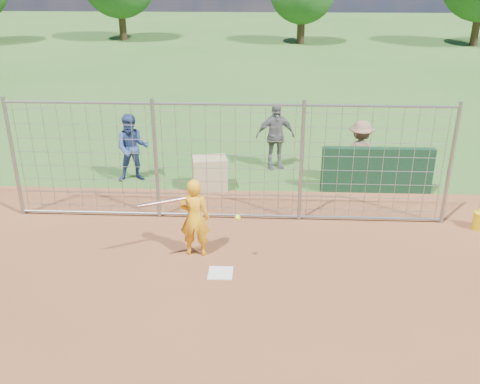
{
  "coord_description": "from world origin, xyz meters",
  "views": [
    {
      "loc": [
        0.73,
        -8.28,
        5.13
      ],
      "look_at": [
        0.3,
        0.8,
        1.15
      ],
      "focal_mm": 40.0,
      "sensor_mm": 36.0,
      "label": 1
    }
  ],
  "objects_px": {
    "bystander_b": "(275,136)",
    "equipment_bin": "(210,174)",
    "bystander_c": "(360,154)",
    "batter": "(195,218)",
    "bystander_a": "(133,148)"
  },
  "relations": [
    {
      "from": "batter",
      "to": "bystander_b",
      "type": "bearing_deg",
      "value": -107.53
    },
    {
      "from": "bystander_a",
      "to": "bystander_c",
      "type": "height_order",
      "value": "bystander_a"
    },
    {
      "from": "bystander_a",
      "to": "batter",
      "type": "bearing_deg",
      "value": -71.85
    },
    {
      "from": "batter",
      "to": "bystander_a",
      "type": "xyz_separation_m",
      "value": [
        -1.98,
        3.58,
        0.08
      ]
    },
    {
      "from": "bystander_a",
      "to": "equipment_bin",
      "type": "xyz_separation_m",
      "value": [
        1.95,
        -0.46,
        -0.45
      ]
    },
    {
      "from": "bystander_b",
      "to": "equipment_bin",
      "type": "height_order",
      "value": "bystander_b"
    },
    {
      "from": "equipment_bin",
      "to": "bystander_a",
      "type": "bearing_deg",
      "value": 155.87
    },
    {
      "from": "equipment_bin",
      "to": "bystander_b",
      "type": "bearing_deg",
      "value": 33.41
    },
    {
      "from": "bystander_b",
      "to": "equipment_bin",
      "type": "bearing_deg",
      "value": -149.98
    },
    {
      "from": "batter",
      "to": "equipment_bin",
      "type": "height_order",
      "value": "batter"
    },
    {
      "from": "batter",
      "to": "bystander_c",
      "type": "height_order",
      "value": "bystander_c"
    },
    {
      "from": "batter",
      "to": "equipment_bin",
      "type": "bearing_deg",
      "value": -88.63
    },
    {
      "from": "bystander_a",
      "to": "bystander_c",
      "type": "relative_size",
      "value": 1.04
    },
    {
      "from": "bystander_b",
      "to": "bystander_c",
      "type": "xyz_separation_m",
      "value": [
        2.02,
        -1.12,
        -0.06
      ]
    },
    {
      "from": "batter",
      "to": "bystander_b",
      "type": "relative_size",
      "value": 0.87
    }
  ]
}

